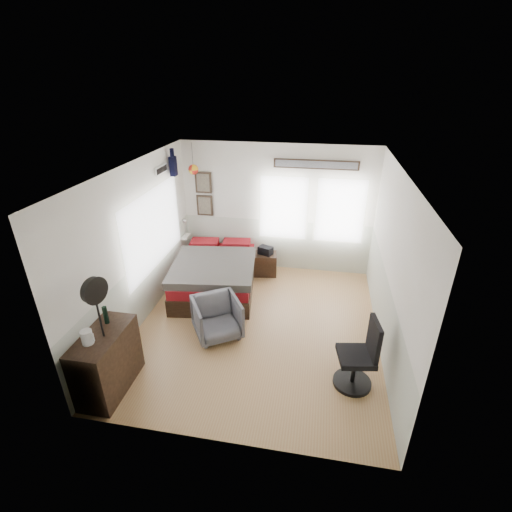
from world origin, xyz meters
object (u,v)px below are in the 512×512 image
object	(u,v)px
armchair	(217,318)
task_chair	(360,360)
nightstand	(265,264)
dresser	(107,362)
bed	(215,274)

from	to	relation	value
armchair	task_chair	world-z (taller)	task_chair
nightstand	task_chair	xyz separation A→B (m)	(1.75, -2.91, 0.19)
nightstand	dresser	bearing A→B (deg)	-122.08
bed	nightstand	size ratio (longest dim) A/B	4.82
dresser	nightstand	distance (m)	3.90
armchair	task_chair	size ratio (longest dim) A/B	0.69
task_chair	nightstand	bearing A→B (deg)	111.53
dresser	task_chair	distance (m)	3.39
dresser	task_chair	xyz separation A→B (m)	(3.33, 0.66, -0.02)
dresser	armchair	bearing A→B (deg)	50.60
nightstand	task_chair	size ratio (longest dim) A/B	0.45
armchair	bed	bearing A→B (deg)	75.35
bed	dresser	bearing A→B (deg)	-111.57
dresser	armchair	xyz separation A→B (m)	(1.13, 1.37, -0.12)
nightstand	bed	bearing A→B (deg)	-146.76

